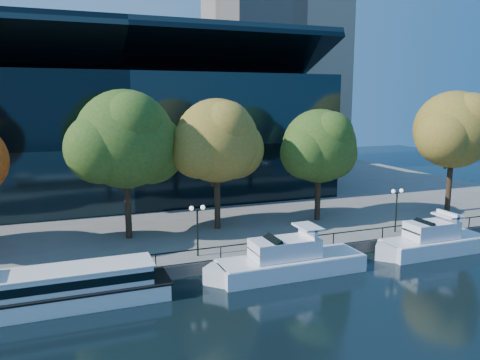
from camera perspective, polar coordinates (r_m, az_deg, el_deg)
name	(u,v)px	position (r m, az deg, el deg)	size (l,w,h in m)	color
ground	(235,287)	(33.91, -0.56, -12.86)	(160.00, 160.00, 0.00)	black
promenade	(147,189)	(67.79, -11.29, -1.05)	(90.00, 67.08, 1.00)	slate
railing	(221,247)	(36.12, -2.37, -8.15)	(88.20, 0.08, 0.99)	black
convention_building	(119,136)	(61.69, -14.50, 5.27)	(50.00, 24.57, 21.43)	black
tour_boat	(50,289)	(32.58, -22.20, -12.21)	(15.67, 3.49, 2.97)	white
cruiser_near	(285,260)	(35.78, 5.55, -9.73)	(12.56, 3.23, 3.64)	white
cruiser_far	(431,241)	(43.49, 22.26, -6.88)	(10.88, 3.01, 3.55)	white
tree_2	(127,141)	(41.11, -13.57, 4.62)	(10.53, 8.63, 12.94)	black
tree_3	(219,142)	(43.06, -2.62, 4.59)	(9.63, 7.90, 12.18)	black
tree_4	(321,148)	(47.07, 9.81, 3.91)	(9.11, 7.47, 11.15)	black
tree_5	(455,131)	(54.45, 24.72, 5.41)	(10.16, 8.33, 12.97)	black
lamp_1	(197,219)	(36.28, -5.23, -4.74)	(1.26, 0.36, 4.03)	black
lamp_2	(397,200)	(45.00, 18.57, -2.35)	(1.26, 0.36, 4.03)	black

